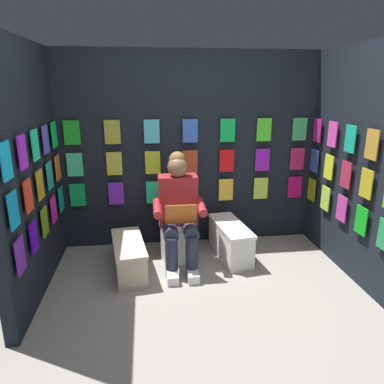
{
  "coord_description": "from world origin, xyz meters",
  "views": [
    {
      "loc": [
        0.5,
        2.34,
        1.83
      ],
      "look_at": [
        0.07,
        -0.94,
        0.85
      ],
      "focal_mm": 33.62,
      "sensor_mm": 36.0,
      "label": 1
    }
  ],
  "objects": [
    {
      "name": "person_reading",
      "position": [
        0.19,
        -1.11,
        0.6
      ],
      "size": [
        0.53,
        0.68,
        1.19
      ],
      "rotation": [
        0.0,
        0.0,
        -0.0
      ],
      "color": "maroon",
      "rests_on": "ground"
    },
    {
      "name": "display_wall_back",
      "position": [
        0.0,
        -1.75,
        1.11
      ],
      "size": [
        3.03,
        0.14,
        2.21
      ],
      "color": "black",
      "rests_on": "ground"
    },
    {
      "name": "toilet",
      "position": [
        0.19,
        -1.34,
        0.33
      ],
      "size": [
        0.41,
        0.55,
        0.77
      ],
      "rotation": [
        0.0,
        0.0,
        -0.0
      ],
      "color": "white",
      "rests_on": "ground"
    },
    {
      "name": "ground_plane",
      "position": [
        0.0,
        0.0,
        0.0
      ],
      "size": [
        30.0,
        30.0,
        0.0
      ],
      "primitive_type": "plane",
      "color": "gray"
    },
    {
      "name": "display_wall_left",
      "position": [
        -1.51,
        -0.85,
        1.1
      ],
      "size": [
        0.14,
        1.7,
        2.21
      ],
      "color": "black",
      "rests_on": "ground"
    },
    {
      "name": "comic_longbox_near",
      "position": [
        -0.39,
        -1.22,
        0.19
      ],
      "size": [
        0.38,
        0.8,
        0.38
      ],
      "rotation": [
        0.0,
        0.0,
        0.13
      ],
      "color": "white",
      "rests_on": "ground"
    },
    {
      "name": "display_wall_right",
      "position": [
        1.51,
        -0.85,
        1.1
      ],
      "size": [
        0.14,
        1.7,
        2.21
      ],
      "color": "black",
      "rests_on": "ground"
    },
    {
      "name": "comic_longbox_far",
      "position": [
        0.71,
        -1.01,
        0.17
      ],
      "size": [
        0.4,
        0.8,
        0.34
      ],
      "rotation": [
        0.0,
        0.0,
        0.14
      ],
      "color": "beige",
      "rests_on": "ground"
    }
  ]
}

